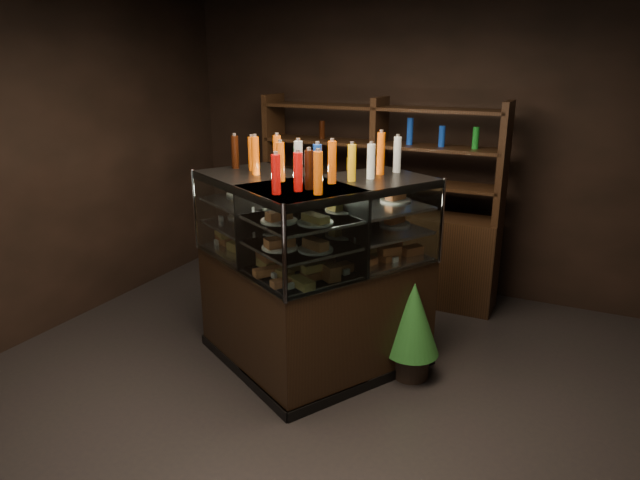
# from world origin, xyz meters

# --- Properties ---
(ground) EXTENTS (5.00, 5.00, 0.00)m
(ground) POSITION_xyz_m (0.00, 0.00, 0.00)
(ground) COLOR black
(ground) RESTS_ON ground
(room_shell) EXTENTS (5.02, 5.02, 3.01)m
(room_shell) POSITION_xyz_m (0.00, 0.00, 1.94)
(room_shell) COLOR black
(room_shell) RESTS_ON ground
(display_case) EXTENTS (1.91, 1.56, 1.52)m
(display_case) POSITION_xyz_m (-0.07, 0.32, 0.51)
(display_case) COLOR black
(display_case) RESTS_ON ground
(food_display) EXTENTS (1.49, 1.19, 0.47)m
(food_display) POSITION_xyz_m (-0.07, 0.31, 1.13)
(food_display) COLOR #CA7A48
(food_display) RESTS_ON display_case
(bottles_top) EXTENTS (1.32, 1.05, 0.30)m
(bottles_top) POSITION_xyz_m (-0.07, 0.32, 1.66)
(bottles_top) COLOR #0F38B2
(bottles_top) RESTS_ON display_case
(potted_conifer) EXTENTS (0.41, 0.41, 0.88)m
(potted_conifer) POSITION_xyz_m (0.69, 0.56, 0.50)
(potted_conifer) COLOR black
(potted_conifer) RESTS_ON ground
(back_shelving) EXTENTS (2.45, 0.44, 2.00)m
(back_shelving) POSITION_xyz_m (-0.17, 2.05, 0.61)
(back_shelving) COLOR black
(back_shelving) RESTS_ON ground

